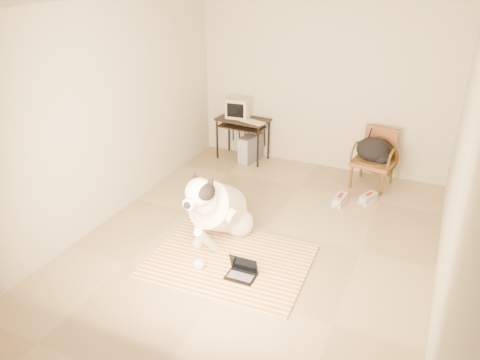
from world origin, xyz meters
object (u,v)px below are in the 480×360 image
Objects in this scene: laptop at (242,271)px; pc_tower at (250,148)px; crt_monitor at (239,108)px; backpack at (375,151)px; dog at (218,210)px; rattan_chair at (375,158)px; computer_desk at (243,125)px.

pc_tower is (-1.16, 2.96, 0.15)m from laptop.
crt_monitor is 2.31m from backpack.
dog reaches higher than rattan_chair.
rattan_chair reaches higher than backpack.
rattan_chair is (2.02, -0.08, 0.20)m from pc_tower.
rattan_chair is at bearing 88.88° from backpack.
dog is at bearing -121.45° from rattan_chair.
backpack is at bearing 57.90° from dog.
pc_tower is 0.96× the size of backpack.
dog is 1.65× the size of computer_desk.
dog is 2.88× the size of pc_tower.
pc_tower is (-0.60, 2.40, -0.19)m from dog.
laptop is 0.82× the size of crt_monitor.
computer_desk is at bearing 169.21° from pc_tower.
dog is 2.48m from pc_tower.
computer_desk is 1.67× the size of backpack.
dog reaches higher than pc_tower.
dog is at bearing -72.66° from computer_desk.
computer_desk is (-1.32, 2.99, 0.53)m from laptop.
backpack reaches higher than pc_tower.
crt_monitor is (-1.42, 3.07, 0.79)m from laptop.
computer_desk is at bearing 113.81° from laptop.
laptop is 3.47m from crt_monitor.
computer_desk is 2.27× the size of crt_monitor.
crt_monitor is (-0.86, 2.51, 0.45)m from dog.
rattan_chair reaches higher than pc_tower.
dog is at bearing 135.01° from laptop.
rattan_chair is at bearing 58.55° from dog.
laptop is 0.37× the size of rattan_chair.
computer_desk reaches higher than laptop.
laptop is at bearing -44.99° from dog.
dog reaches higher than computer_desk.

